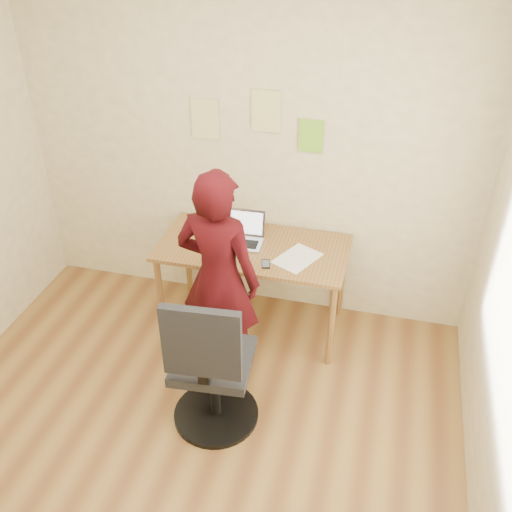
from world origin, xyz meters
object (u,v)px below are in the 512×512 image
(office_chair, at_px, (211,373))
(laptop, at_px, (243,235))
(phone, at_px, (266,264))
(person, at_px, (219,279))
(desk, at_px, (253,256))

(office_chair, bearing_deg, laptop, 90.10)
(phone, relative_size, office_chair, 0.11)
(person, bearing_deg, laptop, -82.76)
(laptop, bearing_deg, person, -92.80)
(office_chair, distance_m, person, 0.62)
(phone, bearing_deg, desk, 110.15)
(laptop, bearing_deg, phone, -50.64)
(laptop, bearing_deg, desk, -34.46)
(desk, bearing_deg, phone, -54.98)
(office_chair, height_order, person, person)
(office_chair, bearing_deg, person, 96.27)
(phone, xyz_separation_m, office_chair, (-0.14, -0.84, -0.28))
(desk, relative_size, office_chair, 1.29)
(desk, relative_size, phone, 11.73)
(desk, height_order, person, person)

